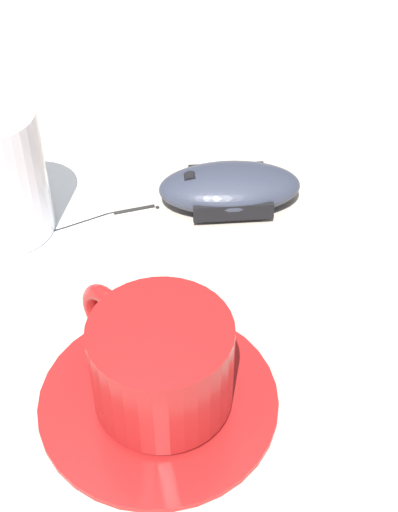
# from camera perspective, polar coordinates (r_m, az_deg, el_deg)

# --- Properties ---
(ground_plane) EXTENTS (3.00, 3.00, 0.00)m
(ground_plane) POSITION_cam_1_polar(r_m,az_deg,el_deg) (0.53, -7.15, 0.91)
(ground_plane) COLOR #B2A899
(saucer) EXTENTS (0.14, 0.14, 0.01)m
(saucer) POSITION_cam_1_polar(r_m,az_deg,el_deg) (0.43, -3.26, -11.22)
(saucer) COLOR maroon
(saucer) RESTS_ON ground
(coffee_cup) EXTENTS (0.11, 0.08, 0.06)m
(coffee_cup) POSITION_cam_1_polar(r_m,az_deg,el_deg) (0.41, -3.22, -8.40)
(coffee_cup) COLOR maroon
(coffee_cup) RESTS_ON saucer
(computer_mouse) EXTENTS (0.12, 0.12, 0.03)m
(computer_mouse) POSITION_cam_1_polar(r_m,az_deg,el_deg) (0.56, 2.45, 5.52)
(computer_mouse) COLOR #2D3342
(computer_mouse) RESTS_ON ground
(napkin_under_glass) EXTENTS (0.20, 0.20, 0.00)m
(napkin_under_glass) POSITION_cam_1_polar(r_m,az_deg,el_deg) (0.56, -14.59, 2.30)
(napkin_under_glass) COLOR white
(napkin_under_glass) RESTS_ON ground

